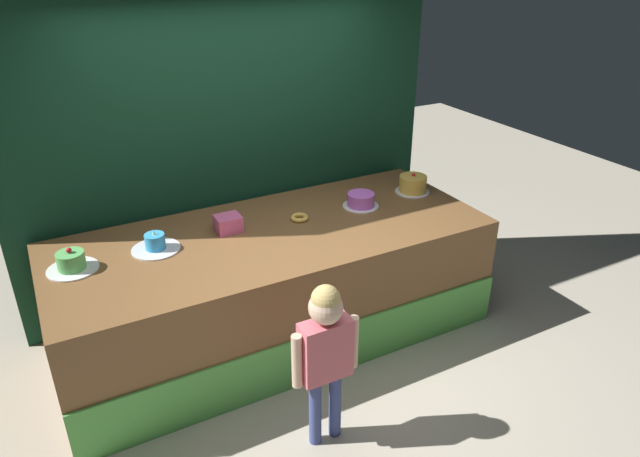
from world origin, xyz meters
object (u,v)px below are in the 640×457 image
child_figure (325,345)px  cake_center_left (155,244)px  donut (300,218)px  cake_center_right (361,200)px  cake_far_right (413,184)px  pink_box (228,223)px  cake_far_left (71,262)px

child_figure → cake_center_left: 1.50m
donut → cake_center_left: cake_center_left is taller
cake_center_right → cake_far_right: bearing=4.7°
child_figure → pink_box: child_figure is taller
child_figure → cake_center_left: size_ratio=3.32×
donut → cake_center_left: (-1.12, 0.04, 0.03)m
cake_far_right → child_figure: bearing=-140.2°
pink_box → cake_far_right: bearing=-1.5°
donut → child_figure: bearing=-110.1°
cake_center_left → pink_box: bearing=4.1°
pink_box → donut: 0.57m
donut → cake_center_left: 1.12m
donut → cake_center_right: bearing=-1.1°
cake_center_left → cake_center_right: (1.68, -0.05, 0.01)m
cake_center_right → cake_far_right: 0.56m
cake_far_left → cake_center_left: 0.56m
cake_center_right → cake_center_left: bearing=178.3°
pink_box → cake_center_right: (1.12, -0.09, -0.01)m
cake_center_left → cake_far_right: (2.24, -0.00, 0.03)m
cake_far_left → cake_center_left: (0.56, 0.02, -0.01)m
pink_box → cake_far_left: bearing=-177.1°
child_figure → cake_far_right: child_figure is taller
cake_far_left → cake_far_right: size_ratio=1.11×
donut → cake_far_left: (-1.68, 0.02, 0.04)m
pink_box → cake_far_left: size_ratio=0.56×
donut → cake_far_right: size_ratio=0.47×
pink_box → cake_center_left: 0.56m
donut → cake_far_right: (1.12, 0.04, 0.05)m
cake_center_left → cake_center_right: 1.68m
child_figure → cake_far_left: size_ratio=3.41×
pink_box → cake_center_right: size_ratio=0.63×
donut → cake_far_left: cake_far_left is taller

